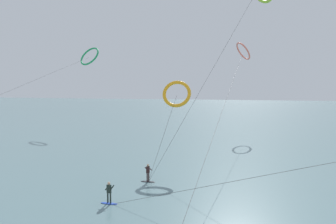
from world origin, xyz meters
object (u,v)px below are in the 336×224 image
at_px(surfer_charcoal, 148,174).
at_px(kite_emerald, 89,56).
at_px(kite_amber, 177,94).
at_px(kite_coral, 243,51).
at_px(surfer_cobalt, 109,194).

xyz_separation_m(surfer_charcoal, kite_emerald, (-23.17, 31.52, 14.38)).
height_order(surfer_charcoal, kite_amber, kite_amber).
height_order(kite_amber, kite_coral, kite_coral).
height_order(surfer_cobalt, surfer_charcoal, same).
bearing_deg(kite_emerald, surfer_charcoal, -34.54).
xyz_separation_m(surfer_cobalt, kite_amber, (2.25, 12.97, 7.33)).
bearing_deg(kite_amber, kite_coral, 72.36).
distance_m(surfer_cobalt, kite_amber, 15.07).
bearing_deg(kite_coral, surfer_charcoal, 143.94).
distance_m(surfer_charcoal, kite_emerald, 41.68).
relative_size(surfer_cobalt, kite_coral, 0.03).
height_order(kite_amber, kite_emerald, kite_emerald).
bearing_deg(surfer_cobalt, kite_amber, -81.88).
bearing_deg(kite_coral, kite_emerald, 73.78).
height_order(surfer_cobalt, kite_amber, kite_amber).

